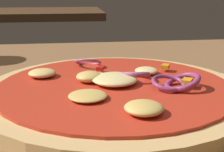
% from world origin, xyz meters
% --- Properties ---
extents(dining_table, '(1.24, 0.81, 0.04)m').
position_xyz_m(dining_table, '(0.00, 0.00, 0.02)').
color(dining_table, brown).
rests_on(dining_table, ground).
extents(pizza, '(0.30, 0.30, 0.03)m').
position_xyz_m(pizza, '(-0.01, 0.04, 0.05)').
color(pizza, tan).
rests_on(pizza, dining_table).
extents(background_table, '(0.63, 0.49, 0.04)m').
position_xyz_m(background_table, '(-0.20, 1.45, 0.02)').
color(background_table, '#4C301C').
rests_on(background_table, ground).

